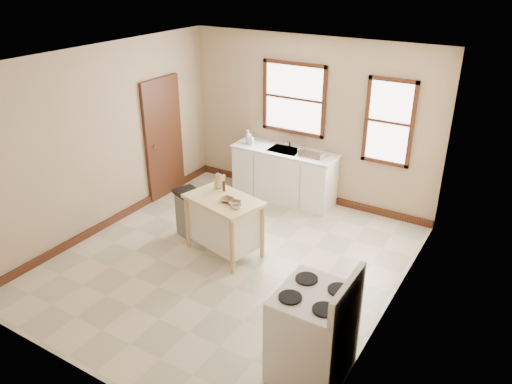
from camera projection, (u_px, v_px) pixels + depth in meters
floor at (228, 261)px, 7.07m from camera, size 5.00×5.00×0.00m
ceiling at (223, 60)px, 5.87m from camera, size 5.00×5.00×0.00m
wall_back at (310, 121)px, 8.40m from camera, size 4.50×0.04×2.80m
wall_left at (103, 140)px, 7.52m from camera, size 0.04×5.00×2.80m
wall_right at (397, 212)px, 5.41m from camera, size 0.04×5.00×2.80m
window_main at (294, 98)px, 8.38m from camera, size 1.17×0.06×1.22m
window_side at (389, 122)px, 7.66m from camera, size 0.77×0.06×1.37m
door_left at (164, 138)px, 8.66m from camera, size 0.06×0.90×2.10m
baseboard_back at (305, 193)px, 8.95m from camera, size 4.50×0.04×0.12m
baseboard_left at (115, 219)px, 8.08m from camera, size 0.04×5.00×0.12m
sink_counter at (284, 175)px, 8.71m from camera, size 1.86×0.62×0.92m
faucet at (290, 141)px, 8.61m from camera, size 0.03×0.03×0.22m
soap_bottle_a at (248, 137)px, 8.77m from camera, size 0.11×0.11×0.24m
soap_bottle_b at (251, 139)px, 8.72m from camera, size 0.10×0.10×0.19m
dish_rack at (313, 153)px, 8.23m from camera, size 0.50×0.42×0.11m
kitchen_island at (224, 226)px, 7.11m from camera, size 1.18×0.90×0.86m
knife_block at (220, 181)px, 7.21m from camera, size 0.12×0.12×0.20m
pepper_grinder at (224, 186)px, 7.12m from camera, size 0.04×0.04×0.15m
bowl_a at (227, 200)px, 6.84m from camera, size 0.20×0.20×0.04m
bowl_b at (235, 203)px, 6.76m from camera, size 0.20×0.20×0.04m
bowl_c at (237, 206)px, 6.66m from camera, size 0.18×0.18×0.05m
trash_bin at (189, 213)px, 7.59m from camera, size 0.47×0.44×0.75m
gas_stove at (313, 323)px, 4.95m from camera, size 0.77×0.78×1.23m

